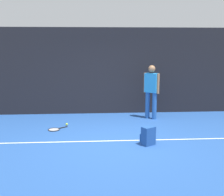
% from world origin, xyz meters
% --- Properties ---
extents(ground_plane, '(12.00, 12.00, 0.00)m').
position_xyz_m(ground_plane, '(0.00, 0.00, 0.00)').
color(ground_plane, '#234C93').
extents(back_fence, '(10.00, 0.10, 2.89)m').
position_xyz_m(back_fence, '(0.00, 3.00, 1.45)').
color(back_fence, black).
rests_on(back_fence, ground).
extents(court_line, '(9.00, 0.05, 0.00)m').
position_xyz_m(court_line, '(0.00, 0.01, 0.00)').
color(court_line, white).
rests_on(court_line, ground).
extents(tennis_player, '(0.45, 0.41, 1.70)m').
position_xyz_m(tennis_player, '(1.36, 2.13, 0.97)').
color(tennis_player, '#2659A5').
rests_on(tennis_player, ground).
extents(tennis_racket, '(0.59, 0.53, 0.03)m').
position_xyz_m(tennis_racket, '(-1.55, 1.05, 0.01)').
color(tennis_racket, black).
rests_on(tennis_racket, ground).
extents(backpack, '(0.37, 0.38, 0.44)m').
position_xyz_m(backpack, '(0.80, -0.32, 0.21)').
color(backpack, '#1E478C').
rests_on(backpack, ground).
extents(tennis_ball_near_player, '(0.07, 0.07, 0.07)m').
position_xyz_m(tennis_ball_near_player, '(-1.26, 1.49, 0.03)').
color(tennis_ball_near_player, '#CCE033').
rests_on(tennis_ball_near_player, ground).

